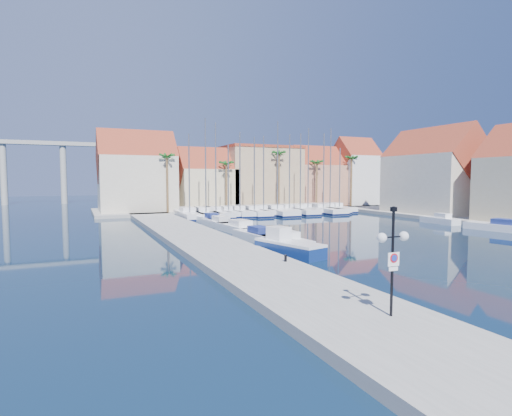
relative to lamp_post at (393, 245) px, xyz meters
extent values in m
plane|color=black|center=(8.03, 10.17, -3.32)|extent=(260.00, 260.00, 0.00)
cube|color=gray|center=(-0.97, 23.67, -3.07)|extent=(6.00, 77.00, 0.50)
cube|color=gray|center=(18.03, 58.17, -3.07)|extent=(54.00, 16.00, 0.50)
cube|color=gray|center=(40.03, 25.17, -3.07)|extent=(12.00, 60.00, 0.50)
cylinder|color=black|center=(0.00, 0.01, -0.67)|extent=(0.11, 0.11, 4.30)
cylinder|color=black|center=(-0.27, 0.01, 0.29)|extent=(0.54, 0.07, 0.05)
cylinder|color=black|center=(0.27, 0.00, 0.29)|extent=(0.54, 0.07, 0.05)
sphere|color=white|center=(-0.54, 0.02, 0.29)|extent=(0.39, 0.39, 0.39)
sphere|color=white|center=(0.54, -0.01, 0.29)|extent=(0.39, 0.39, 0.39)
cube|color=black|center=(0.00, 0.01, 1.37)|extent=(0.24, 0.14, 0.17)
cube|color=white|center=(0.00, -0.06, -0.57)|extent=(0.54, 0.05, 0.54)
cylinder|color=red|center=(0.00, -0.09, -0.51)|extent=(0.37, 0.03, 0.37)
cylinder|color=#1933A5|center=(0.00, -0.10, -0.51)|extent=(0.26, 0.02, 0.26)
cube|color=white|center=(0.00, -0.06, -0.94)|extent=(0.43, 0.04, 0.15)
cylinder|color=black|center=(1.12, 10.76, -2.60)|extent=(0.18, 0.18, 0.44)
cube|color=navy|center=(3.62, 14.82, -2.87)|extent=(3.50, 6.28, 0.89)
cube|color=white|center=(3.62, 14.82, -2.33)|extent=(3.50, 6.28, 0.20)
cube|color=white|center=(3.30, 15.97, -1.78)|extent=(1.67, 1.88, 1.09)
cube|color=white|center=(5.00, 19.07, -2.92)|extent=(2.89, 7.54, 0.80)
cube|color=white|center=(5.05, 18.33, -2.22)|extent=(1.84, 2.70, 0.60)
cube|color=white|center=(4.30, 22.60, -2.92)|extent=(2.53, 6.37, 0.80)
cube|color=navy|center=(4.36, 21.98, -2.22)|extent=(1.58, 2.29, 0.60)
cube|color=white|center=(4.88, 28.89, -2.92)|extent=(2.99, 7.55, 0.80)
cube|color=white|center=(4.95, 28.16, -2.22)|extent=(1.87, 2.71, 0.60)
cube|color=white|center=(4.44, 33.99, -2.92)|extent=(2.59, 6.54, 0.80)
cube|color=white|center=(4.50, 33.35, -2.22)|extent=(1.62, 2.35, 0.60)
cube|color=white|center=(4.68, 38.10, -2.92)|extent=(2.28, 5.80, 0.80)
cube|color=navy|center=(4.73, 37.54, -2.22)|extent=(1.43, 2.08, 0.60)
cube|color=white|center=(32.03, 17.78, -2.92)|extent=(3.32, 7.15, 0.80)
cube|color=navy|center=(32.14, 17.11, -2.22)|extent=(1.92, 2.63, 0.60)
cube|color=white|center=(32.03, 25.77, -2.92)|extent=(1.80, 5.24, 0.80)
cube|color=white|center=(32.01, 25.25, -2.22)|extent=(1.21, 1.85, 0.60)
cube|color=white|center=(3.88, 46.00, -2.82)|extent=(3.20, 10.71, 1.00)
cube|color=#0B143A|center=(3.88, 46.00, -3.14)|extent=(3.26, 10.77, 0.28)
cube|color=white|center=(3.93, 47.06, -2.02)|extent=(2.06, 3.26, 0.60)
cylinder|color=slate|center=(3.86, 45.47, 3.38)|extent=(0.20, 0.20, 11.39)
cube|color=white|center=(6.27, 45.59, -2.82)|extent=(4.03, 12.03, 1.00)
cube|color=#0B143A|center=(6.27, 45.59, -3.14)|extent=(4.10, 12.10, 0.28)
cube|color=white|center=(6.36, 46.77, -2.02)|extent=(2.43, 3.71, 0.60)
cylinder|color=slate|center=(6.22, 45.00, 4.50)|extent=(0.20, 0.20, 13.65)
cube|color=white|center=(7.92, 46.05, -2.82)|extent=(3.28, 9.95, 1.00)
cube|color=#0B143A|center=(7.92, 46.05, -3.14)|extent=(3.35, 10.02, 0.28)
cube|color=white|center=(7.85, 47.02, -2.02)|extent=(2.00, 3.06, 0.60)
cylinder|color=slate|center=(7.96, 45.56, 4.26)|extent=(0.20, 0.20, 13.17)
cube|color=white|center=(10.08, 46.28, -2.82)|extent=(2.15, 8.03, 1.00)
cube|color=#0B143A|center=(10.08, 46.28, -3.14)|extent=(2.21, 8.09, 0.28)
cube|color=white|center=(10.09, 47.08, -2.02)|extent=(1.48, 2.42, 0.60)
cylinder|color=slate|center=(10.08, 45.87, 2.68)|extent=(0.20, 0.20, 10.01)
cube|color=white|center=(12.13, 46.66, -2.82)|extent=(2.96, 10.06, 1.00)
cube|color=#0B143A|center=(12.13, 46.66, -3.14)|extent=(3.02, 10.12, 0.28)
cube|color=white|center=(12.17, 47.65, -2.02)|extent=(1.92, 3.06, 0.60)
cylinder|color=slate|center=(12.11, 46.16, 3.71)|extent=(0.20, 0.20, 12.06)
cube|color=white|center=(14.25, 45.92, -2.82)|extent=(2.79, 10.06, 1.00)
cube|color=#0B143A|center=(14.25, 45.92, -3.14)|extent=(2.85, 10.12, 0.28)
cube|color=white|center=(14.27, 46.93, -2.02)|extent=(1.88, 3.04, 0.60)
cylinder|color=slate|center=(14.24, 45.42, 3.33)|extent=(0.20, 0.20, 11.30)
cube|color=white|center=(16.27, 46.68, -2.82)|extent=(2.88, 8.47, 1.00)
cube|color=#0B143A|center=(16.27, 46.68, -3.14)|extent=(2.94, 8.54, 0.28)
cube|color=white|center=(16.34, 47.50, -2.02)|extent=(1.72, 2.62, 0.60)
cylinder|color=slate|center=(16.23, 46.26, 3.51)|extent=(0.20, 0.20, 11.66)
cube|color=white|center=(18.32, 45.95, -2.82)|extent=(3.65, 12.00, 1.00)
cube|color=#0B143A|center=(18.32, 45.95, -3.14)|extent=(3.71, 12.06, 0.28)
cube|color=white|center=(18.37, 47.14, -2.02)|extent=(2.33, 3.66, 0.60)
cylinder|color=slate|center=(18.29, 45.36, 4.64)|extent=(0.20, 0.20, 13.92)
cube|color=white|center=(20.86, 46.48, -2.82)|extent=(2.18, 8.26, 1.00)
cube|color=#0B143A|center=(20.86, 46.48, -3.14)|extent=(2.24, 8.32, 0.28)
cube|color=white|center=(20.86, 47.30, -2.02)|extent=(1.51, 2.48, 0.60)
cylinder|color=slate|center=(20.86, 46.06, 3.72)|extent=(0.20, 0.20, 12.09)
cube|color=white|center=(22.49, 45.79, -2.82)|extent=(3.34, 10.60, 1.00)
cube|color=#0B143A|center=(22.49, 45.79, -3.14)|extent=(3.40, 10.66, 0.28)
cube|color=white|center=(22.56, 46.83, -2.02)|extent=(2.09, 3.24, 0.60)
cylinder|color=slate|center=(22.46, 45.27, 3.80)|extent=(0.20, 0.20, 12.25)
cube|color=white|center=(24.74, 46.95, -2.82)|extent=(2.55, 8.37, 1.00)
cube|color=#0B143A|center=(24.74, 46.95, -3.14)|extent=(2.61, 8.44, 0.28)
cube|color=white|center=(24.78, 47.77, -2.02)|extent=(1.62, 2.55, 0.60)
cylinder|color=slate|center=(24.72, 46.53, 4.35)|extent=(0.20, 0.20, 13.35)
cube|color=white|center=(26.98, 45.83, -2.82)|extent=(3.50, 11.97, 1.00)
cube|color=#0B143A|center=(26.98, 45.83, -3.14)|extent=(3.56, 12.03, 0.28)
cube|color=white|center=(27.03, 47.01, -2.02)|extent=(2.28, 3.63, 0.60)
cylinder|color=slate|center=(26.96, 45.24, 3.90)|extent=(0.20, 0.20, 12.44)
cube|color=white|center=(28.65, 46.19, -2.82)|extent=(3.07, 10.22, 1.00)
cube|color=#0B143A|center=(28.65, 46.19, -3.14)|extent=(3.13, 10.29, 0.28)
cube|color=white|center=(28.70, 47.20, -2.02)|extent=(1.97, 3.11, 0.60)
cylinder|color=slate|center=(28.63, 45.69, 4.38)|extent=(0.20, 0.20, 13.41)
cube|color=white|center=(30.96, 46.62, -2.82)|extent=(2.45, 8.66, 1.00)
cube|color=#0B143A|center=(30.96, 46.62, -3.14)|extent=(2.51, 8.73, 0.28)
cube|color=white|center=(30.98, 47.48, -2.02)|extent=(1.63, 2.62, 0.60)
cylinder|color=slate|center=(30.95, 46.19, 2.79)|extent=(0.20, 0.20, 10.22)
cube|color=beige|center=(-1.97, 57.17, 1.68)|extent=(12.00, 9.00, 9.00)
cube|color=maroon|center=(-1.97, 57.17, 6.18)|extent=(12.30, 9.00, 9.00)
cube|color=beige|center=(10.03, 57.17, 0.68)|extent=(10.00, 8.00, 7.00)
cube|color=maroon|center=(10.03, 57.17, 4.18)|extent=(10.30, 8.00, 8.00)
cube|color=tan|center=(21.03, 58.17, 2.68)|extent=(14.00, 10.00, 11.00)
cube|color=maroon|center=(21.03, 58.17, 8.43)|extent=(14.20, 10.20, 0.50)
cube|color=#B3775B|center=(33.03, 57.17, 1.18)|extent=(10.00, 8.00, 8.00)
cube|color=maroon|center=(33.03, 57.17, 5.18)|extent=(10.30, 8.00, 8.00)
cube|color=white|center=(42.03, 56.17, 2.18)|extent=(8.00, 8.00, 10.00)
cube|color=maroon|center=(42.03, 56.17, 7.18)|extent=(8.30, 8.00, 8.00)
cube|color=beige|center=(40.03, 34.17, 1.68)|extent=(9.00, 14.00, 9.00)
cube|color=maroon|center=(40.03, 34.17, 6.18)|extent=(9.00, 14.30, 9.00)
cylinder|color=brown|center=(2.03, 52.17, 1.68)|extent=(0.36, 0.36, 9.00)
sphere|color=#19571C|center=(2.03, 52.17, 6.03)|extent=(2.60, 2.60, 2.60)
cylinder|color=brown|center=(12.03, 52.17, 1.18)|extent=(0.36, 0.36, 8.00)
sphere|color=#19571C|center=(12.03, 52.17, 5.03)|extent=(2.60, 2.60, 2.60)
cylinder|color=brown|center=(22.03, 52.17, 2.18)|extent=(0.36, 0.36, 10.00)
sphere|color=#19571C|center=(22.03, 52.17, 7.03)|extent=(2.60, 2.60, 2.60)
cylinder|color=brown|center=(30.03, 52.17, 1.43)|extent=(0.36, 0.36, 8.50)
sphere|color=#19571C|center=(30.03, 52.17, 5.53)|extent=(2.60, 2.60, 2.60)
cylinder|color=brown|center=(38.03, 52.17, 1.93)|extent=(0.36, 0.36, 9.50)
sphere|color=#19571C|center=(38.03, 52.17, 6.53)|extent=(2.60, 2.60, 2.60)
cylinder|color=#9E9E99|center=(-25.97, 92.17, 3.68)|extent=(1.40, 1.40, 14.00)
cylinder|color=#9E9E99|center=(-13.97, 92.17, 3.68)|extent=(1.40, 1.40, 14.00)
camera|label=1|loc=(-11.04, -11.75, 2.54)|focal=28.00mm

